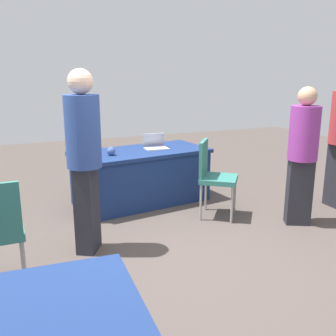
# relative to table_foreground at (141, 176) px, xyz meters

# --- Properties ---
(ground_plane) EXTENTS (14.40, 14.40, 0.00)m
(ground_plane) POSITION_rel_table_foreground_xyz_m (0.48, 1.73, -0.37)
(ground_plane) COLOR #4C423D
(table_foreground) EXTENTS (1.95, 1.12, 0.74)m
(table_foreground) POSITION_rel_table_foreground_xyz_m (0.00, 0.00, 0.00)
(table_foreground) COLOR navy
(table_foreground) RESTS_ON ground
(chair_near_front) EXTENTS (0.62, 0.62, 0.97)m
(chair_near_front) POSITION_rel_table_foreground_xyz_m (-0.65, 0.87, 0.19)
(chair_near_front) COLOR #9E9993
(chair_near_front) RESTS_ON ground
(person_attendee_standing) EXTENTS (0.46, 0.46, 1.64)m
(person_attendee_standing) POSITION_rel_table_foreground_xyz_m (-1.48, 1.50, 0.54)
(person_attendee_standing) COLOR #26262D
(person_attendee_standing) RESTS_ON ground
(person_organiser) EXTENTS (0.47, 0.47, 1.83)m
(person_organiser) POSITION_rel_table_foreground_xyz_m (1.00, 1.23, 0.66)
(person_organiser) COLOR #26262D
(person_organiser) RESTS_ON ground
(laptop_silver) EXTENTS (0.33, 0.31, 0.21)m
(laptop_silver) POSITION_rel_table_foreground_xyz_m (-0.24, -0.04, 0.41)
(laptop_silver) COLOR silver
(laptop_silver) RESTS_ON table_foreground
(yarn_ball) EXTENTS (0.11, 0.11, 0.11)m
(yarn_ball) POSITION_rel_table_foreground_xyz_m (0.45, 0.15, 0.42)
(yarn_ball) COLOR #3F5999
(yarn_ball) RESTS_ON table_foreground
(scissors_red) EXTENTS (0.08, 0.18, 0.01)m
(scissors_red) POSITION_rel_table_foreground_xyz_m (-0.35, -0.08, 0.37)
(scissors_red) COLOR red
(scissors_red) RESTS_ON table_foreground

